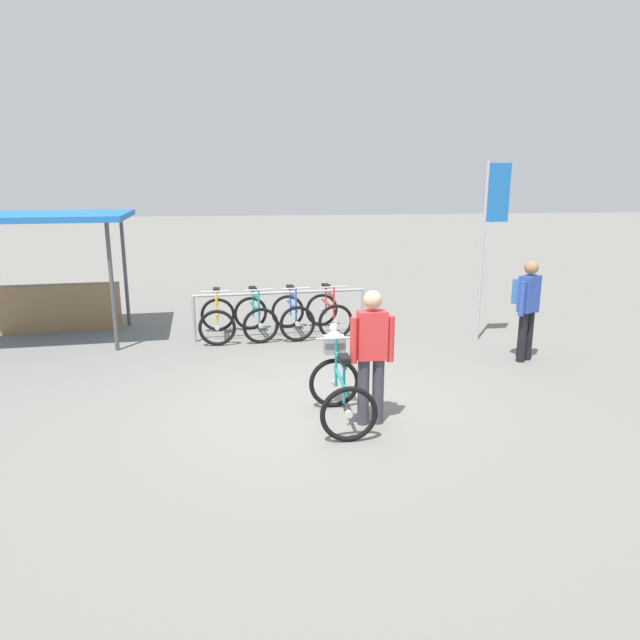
{
  "coord_description": "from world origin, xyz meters",
  "views": [
    {
      "loc": [
        -0.99,
        -6.89,
        2.89
      ],
      "look_at": [
        0.09,
        0.68,
        1.0
      ],
      "focal_mm": 32.23,
      "sensor_mm": 36.0,
      "label": 1
    }
  ],
  "objects_px": {
    "racked_bike_teal": "(255,317)",
    "pedestrian_with_backpack": "(527,304)",
    "racked_bike_red": "(328,314)",
    "market_stall": "(46,262)",
    "racked_bike_blue": "(292,315)",
    "featured_bicycle": "(340,382)",
    "person_with_featured_bike": "(372,352)",
    "banner_flag": "(492,217)",
    "racked_bike_yellow": "(217,319)"
  },
  "relations": [
    {
      "from": "pedestrian_with_backpack",
      "to": "banner_flag",
      "type": "distance_m",
      "value": 1.8
    },
    {
      "from": "racked_bike_teal",
      "to": "person_with_featured_bike",
      "type": "xyz_separation_m",
      "value": [
        1.24,
        -4.17,
        0.54
      ]
    },
    {
      "from": "featured_bicycle",
      "to": "banner_flag",
      "type": "bearing_deg",
      "value": 44.16
    },
    {
      "from": "featured_bicycle",
      "to": "market_stall",
      "type": "bearing_deg",
      "value": 135.57
    },
    {
      "from": "racked_bike_yellow",
      "to": "featured_bicycle",
      "type": "relative_size",
      "value": 0.93
    },
    {
      "from": "person_with_featured_bike",
      "to": "market_stall",
      "type": "bearing_deg",
      "value": 136.55
    },
    {
      "from": "racked_bike_teal",
      "to": "racked_bike_red",
      "type": "xyz_separation_m",
      "value": [
        1.4,
        0.09,
        0.0
      ]
    },
    {
      "from": "market_stall",
      "to": "banner_flag",
      "type": "height_order",
      "value": "banner_flag"
    },
    {
      "from": "person_with_featured_bike",
      "to": "market_stall",
      "type": "relative_size",
      "value": 0.51
    },
    {
      "from": "banner_flag",
      "to": "racked_bike_yellow",
      "type": "bearing_deg",
      "value": 170.78
    },
    {
      "from": "person_with_featured_bike",
      "to": "pedestrian_with_backpack",
      "type": "xyz_separation_m",
      "value": [
        3.03,
        2.09,
        0.03
      ]
    },
    {
      "from": "person_with_featured_bike",
      "to": "pedestrian_with_backpack",
      "type": "height_order",
      "value": "same"
    },
    {
      "from": "person_with_featured_bike",
      "to": "racked_bike_yellow",
      "type": "bearing_deg",
      "value": 115.18
    },
    {
      "from": "racked_bike_yellow",
      "to": "racked_bike_teal",
      "type": "relative_size",
      "value": 0.94
    },
    {
      "from": "racked_bike_teal",
      "to": "racked_bike_blue",
      "type": "distance_m",
      "value": 0.7
    },
    {
      "from": "pedestrian_with_backpack",
      "to": "racked_bike_blue",
      "type": "bearing_deg",
      "value": 149.2
    },
    {
      "from": "person_with_featured_bike",
      "to": "market_stall",
      "type": "distance_m",
      "value": 6.93
    },
    {
      "from": "featured_bicycle",
      "to": "racked_bike_blue",
      "type": "bearing_deg",
      "value": 92.76
    },
    {
      "from": "racked_bike_red",
      "to": "pedestrian_with_backpack",
      "type": "relative_size",
      "value": 0.71
    },
    {
      "from": "racked_bike_yellow",
      "to": "pedestrian_with_backpack",
      "type": "bearing_deg",
      "value": -22.33
    },
    {
      "from": "racked_bike_yellow",
      "to": "pedestrian_with_backpack",
      "type": "relative_size",
      "value": 0.69
    },
    {
      "from": "racked_bike_blue",
      "to": "featured_bicycle",
      "type": "height_order",
      "value": "featured_bicycle"
    },
    {
      "from": "market_stall",
      "to": "racked_bike_teal",
      "type": "bearing_deg",
      "value": -8.77
    },
    {
      "from": "racked_bike_teal",
      "to": "racked_bike_blue",
      "type": "height_order",
      "value": "same"
    },
    {
      "from": "market_stall",
      "to": "pedestrian_with_backpack",
      "type": "bearing_deg",
      "value": -18.34
    },
    {
      "from": "racked_bike_yellow",
      "to": "racked_bike_red",
      "type": "relative_size",
      "value": 0.97
    },
    {
      "from": "banner_flag",
      "to": "racked_bike_teal",
      "type": "bearing_deg",
      "value": 168.66
    },
    {
      "from": "racked_bike_blue",
      "to": "market_stall",
      "type": "xyz_separation_m",
      "value": [
        -4.48,
        0.54,
        1.03
      ]
    },
    {
      "from": "racked_bike_yellow",
      "to": "banner_flag",
      "type": "distance_m",
      "value": 5.25
    },
    {
      "from": "racked_bike_yellow",
      "to": "pedestrian_with_backpack",
      "type": "xyz_separation_m",
      "value": [
        4.97,
        -2.04,
        0.57
      ]
    },
    {
      "from": "racked_bike_blue",
      "to": "market_stall",
      "type": "height_order",
      "value": "market_stall"
    },
    {
      "from": "pedestrian_with_backpack",
      "to": "banner_flag",
      "type": "xyz_separation_m",
      "value": [
        -0.12,
        1.25,
        1.29
      ]
    },
    {
      "from": "person_with_featured_bike",
      "to": "market_stall",
      "type": "xyz_separation_m",
      "value": [
        -5.02,
        4.76,
        0.49
      ]
    },
    {
      "from": "racked_bike_red",
      "to": "featured_bicycle",
      "type": "relative_size",
      "value": 0.96
    },
    {
      "from": "racked_bike_yellow",
      "to": "racked_bike_blue",
      "type": "xyz_separation_m",
      "value": [
        1.4,
        0.09,
        0.0
      ]
    },
    {
      "from": "racked_bike_yellow",
      "to": "racked_bike_red",
      "type": "xyz_separation_m",
      "value": [
        2.1,
        0.13,
        -0.0
      ]
    },
    {
      "from": "racked_bike_teal",
      "to": "banner_flag",
      "type": "bearing_deg",
      "value": -11.34
    },
    {
      "from": "featured_bicycle",
      "to": "market_stall",
      "type": "relative_size",
      "value": 0.37
    },
    {
      "from": "racked_bike_teal",
      "to": "pedestrian_with_backpack",
      "type": "distance_m",
      "value": 4.79
    },
    {
      "from": "racked_bike_blue",
      "to": "racked_bike_yellow",
      "type": "bearing_deg",
      "value": -176.35
    },
    {
      "from": "racked_bike_teal",
      "to": "featured_bicycle",
      "type": "relative_size",
      "value": 0.99
    },
    {
      "from": "racked_bike_red",
      "to": "market_stall",
      "type": "height_order",
      "value": "market_stall"
    },
    {
      "from": "racked_bike_red",
      "to": "featured_bicycle",
      "type": "bearing_deg",
      "value": -97.03
    },
    {
      "from": "racked_bike_blue",
      "to": "banner_flag",
      "type": "xyz_separation_m",
      "value": [
        3.45,
        -0.88,
        1.86
      ]
    },
    {
      "from": "racked_bike_red",
      "to": "person_with_featured_bike",
      "type": "xyz_separation_m",
      "value": [
        -0.15,
        -4.26,
        0.54
      ]
    },
    {
      "from": "racked_bike_teal",
      "to": "person_with_featured_bike",
      "type": "bearing_deg",
      "value": -73.42
    },
    {
      "from": "featured_bicycle",
      "to": "market_stall",
      "type": "xyz_separation_m",
      "value": [
        -4.67,
        4.58,
        0.91
      ]
    },
    {
      "from": "person_with_featured_bike",
      "to": "banner_flag",
      "type": "xyz_separation_m",
      "value": [
        2.91,
        3.34,
        1.32
      ]
    },
    {
      "from": "racked_bike_teal",
      "to": "racked_bike_red",
      "type": "distance_m",
      "value": 1.4
    },
    {
      "from": "racked_bike_teal",
      "to": "featured_bicycle",
      "type": "xyz_separation_m",
      "value": [
        0.89,
        -4.0,
        0.12
      ]
    }
  ]
}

